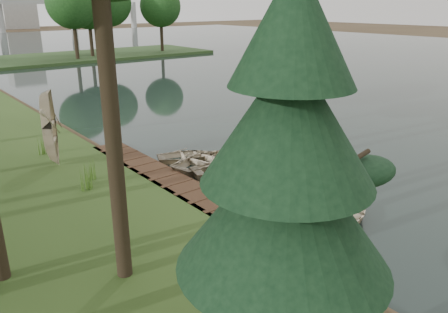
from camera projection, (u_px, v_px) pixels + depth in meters
ground at (221, 187)px, 19.07m from camera, size 300.00×300.00×0.00m
water at (313, 71)px, 51.56m from camera, size 130.00×200.00×0.05m
boardwalk at (190, 193)px, 18.07m from camera, size 1.60×16.00×0.30m
peninsula at (40, 60)px, 60.34m from camera, size 50.00×14.00×0.45m
far_trees at (7, 13)px, 56.30m from camera, size 45.60×5.60×8.80m
rowboat_0 at (336, 214)px, 15.65m from camera, size 4.02×3.01×0.79m
rowboat_1 at (308, 201)px, 16.73m from camera, size 4.51×3.95×0.78m
rowboat_2 at (279, 193)px, 17.32m from camera, size 4.79×4.22×0.82m
rowboat_3 at (261, 179)px, 18.78m from camera, size 4.01×3.06×0.78m
rowboat_4 at (242, 172)px, 19.76m from camera, size 3.40×2.72×0.63m
rowboat_5 at (229, 166)px, 20.38m from camera, size 4.17×3.41×0.76m
rowboat_6 at (205, 159)px, 21.22m from camera, size 4.16×3.42×0.75m
rowboat_7 at (187, 155)px, 22.07m from camera, size 3.61×3.18×0.62m
stored_rowboat at (56, 158)px, 20.65m from camera, size 4.30×3.80×0.74m
pine_tree at (287, 157)px, 7.15m from camera, size 3.80×3.80×7.97m
reeds_0 at (260, 235)px, 13.46m from camera, size 0.60×0.60×1.06m
reeds_1 at (91, 169)px, 18.94m from camera, size 0.60×0.60×0.95m
reeds_2 at (85, 179)px, 17.93m from camera, size 0.60×0.60×0.93m
reeds_3 at (43, 145)px, 22.22m from camera, size 0.60×0.60×0.95m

